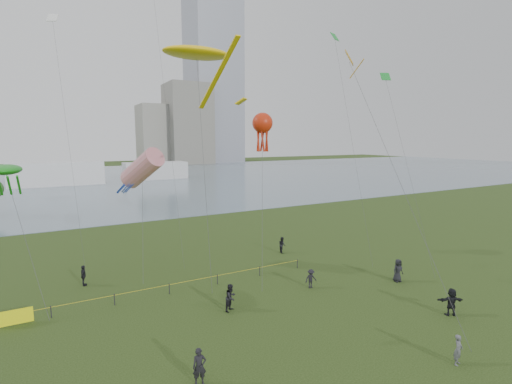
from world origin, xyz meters
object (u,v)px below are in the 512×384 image
fence (82,304)px  kite_octopus (262,124)px  kite_flyer (458,350)px  kite_stingray (197,54)px

fence → kite_octopus: kite_octopus is taller
fence → kite_flyer: 23.53m
fence → kite_octopus: 22.89m
kite_flyer → kite_octopus: kite_octopus is taller
kite_flyer → kite_octopus: 25.75m
kite_stingray → kite_octopus: bearing=18.7°
kite_stingray → kite_octopus: (8.17, 3.58, -5.31)m
fence → kite_flyer: (17.00, -16.26, 0.27)m
kite_stingray → kite_octopus: kite_stingray is taller
kite_flyer → kite_stingray: kite_stingray is taller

